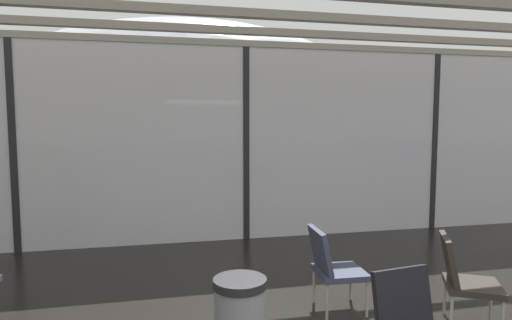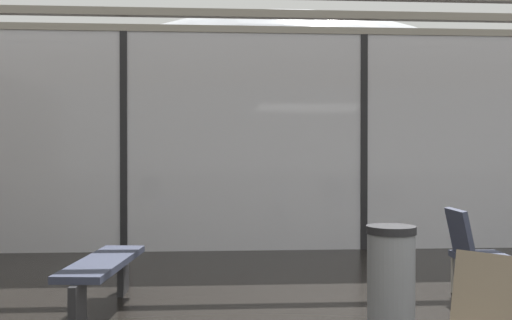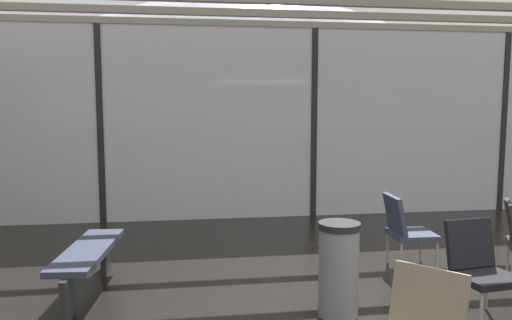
% 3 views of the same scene
% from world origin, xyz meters
% --- Properties ---
extents(glass_curtain_wall, '(14.00, 0.08, 3.17)m').
position_xyz_m(glass_curtain_wall, '(0.00, 5.20, 1.59)').
color(glass_curtain_wall, silver).
rests_on(glass_curtain_wall, ground).
extents(window_mullion_0, '(0.10, 0.12, 3.17)m').
position_xyz_m(window_mullion_0, '(-3.50, 5.20, 1.59)').
color(window_mullion_0, black).
rests_on(window_mullion_0, ground).
extents(window_mullion_1, '(0.10, 0.12, 3.17)m').
position_xyz_m(window_mullion_1, '(0.00, 5.20, 1.59)').
color(window_mullion_1, black).
rests_on(window_mullion_1, ground).
extents(window_mullion_2, '(0.10, 0.12, 3.17)m').
position_xyz_m(window_mullion_2, '(3.50, 5.20, 1.59)').
color(window_mullion_2, black).
rests_on(window_mullion_2, ground).
extents(parked_airplane, '(11.14, 4.54, 4.54)m').
position_xyz_m(parked_airplane, '(-0.93, 9.39, 2.27)').
color(parked_airplane, silver).
rests_on(parked_airplane, ground).
extents(lounge_chair_0, '(0.55, 0.59, 0.87)m').
position_xyz_m(lounge_chair_0, '(0.40, 0.93, 0.49)').
color(lounge_chair_0, black).
rests_on(lounge_chair_0, ground).
extents(lounge_chair_1, '(0.54, 0.50, 0.87)m').
position_xyz_m(lounge_chair_1, '(0.34, 2.31, 0.49)').
color(lounge_chair_1, '#33384C').
rests_on(lounge_chair_1, ground).
extents(waiting_bench, '(0.54, 1.69, 0.47)m').
position_xyz_m(waiting_bench, '(-3.17, 2.05, 0.36)').
color(waiting_bench, '#33384C').
rests_on(waiting_bench, ground).
extents(trash_bin, '(0.38, 0.38, 0.86)m').
position_xyz_m(trash_bin, '(-0.82, 1.15, 0.43)').
color(trash_bin, slate).
rests_on(trash_bin, ground).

